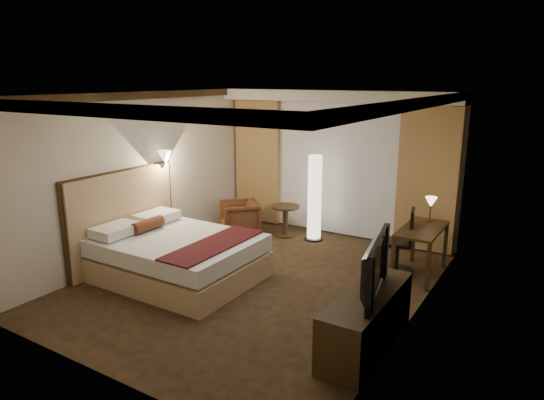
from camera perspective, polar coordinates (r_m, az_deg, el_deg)
The scene contains 21 objects.
floor at distance 7.24m, azimuth -1.69°, elevation -9.53°, with size 4.50×5.50×0.01m, color black.
ceiling at distance 6.63m, azimuth -1.86°, elevation 12.36°, with size 4.50×5.50×0.01m, color white.
back_wall at distance 9.18m, azimuth 7.75°, elevation 4.28°, with size 4.50×0.02×2.70m, color beige.
left_wall at distance 8.24m, azimuth -14.96°, elevation 2.79°, with size 0.02×5.50×2.70m, color beige.
right_wall at distance 5.91m, azimuth 16.76°, elevation -1.75°, with size 0.02×5.50×2.70m, color beige.
crown_molding at distance 6.63m, azimuth -1.86°, elevation 11.84°, with size 4.50×5.50×0.12m, color black, non-canonical shape.
soffit at distance 8.82m, azimuth 7.35°, elevation 12.06°, with size 4.50×0.50×0.20m, color white.
curtain_sheer at distance 9.13m, azimuth 7.53°, elevation 3.59°, with size 2.48×0.04×2.45m, color silver.
curtain_left_drape at distance 9.88m, azimuth -1.66°, elevation 4.52°, with size 1.00×0.14×2.45m, color #A5834B.
curtain_right_drape at distance 8.53m, azimuth 17.82°, elevation 2.28°, with size 1.00×0.14×2.45m, color #A5834B.
wall_sconce at distance 8.33m, azimuth -12.48°, elevation 4.95°, with size 0.24×0.24×0.24m, color white, non-canonical shape.
bed at distance 7.36m, azimuth -10.92°, elevation -6.61°, with size 2.24×1.75×0.66m, color white, non-canonical shape.
headboard at distance 8.01m, azimuth -17.05°, elevation -2.10°, with size 0.12×2.05×1.50m, color tan, non-canonical shape.
armchair at distance 9.24m, azimuth -3.82°, elevation -1.92°, with size 0.68×0.64×0.70m, color #4F2017.
side_table at distance 9.14m, azimuth 1.59°, elevation -2.46°, with size 0.53×0.53×0.58m, color black, non-canonical shape.
floor_lamp at distance 8.81m, azimuth 5.03°, elevation 0.24°, with size 0.33×0.33×1.59m, color white, non-canonical shape.
desk at distance 7.65m, azimuth 17.05°, elevation -5.82°, with size 0.55×1.14×0.75m, color black, non-canonical shape.
desk_lamp at distance 7.88m, azimuth 18.13°, elevation -1.16°, with size 0.18×0.18×0.34m, color #FFD899, non-canonical shape.
office_chair at distance 7.65m, azimuth 14.60°, elevation -4.62°, with size 0.49×0.49×1.01m, color black, non-canonical shape.
dresser at distance 5.59m, azimuth 11.06°, elevation -13.70°, with size 0.50×1.64×0.64m, color black, non-canonical shape.
television at distance 5.33m, azimuth 11.09°, elevation -7.36°, with size 1.18×0.68×0.15m, color black.
Camera 1 is at (3.66, -5.52, 2.91)m, focal length 32.00 mm.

